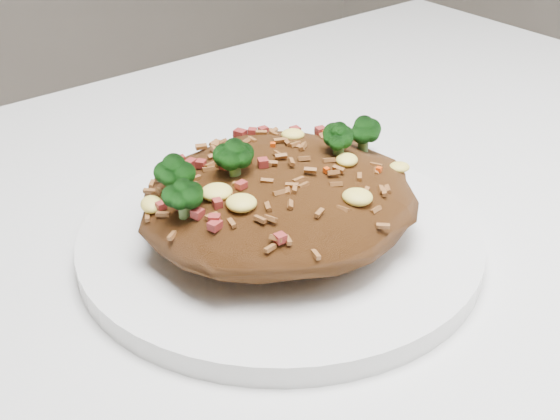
% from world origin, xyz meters
% --- Properties ---
extents(plate, '(0.26, 0.26, 0.01)m').
position_xyz_m(plate, '(0.10, 0.06, 0.76)').
color(plate, white).
rests_on(plate, dining_table).
extents(fried_rice, '(0.18, 0.16, 0.07)m').
position_xyz_m(fried_rice, '(0.10, 0.06, 0.79)').
color(fried_rice, brown).
rests_on(fried_rice, plate).
extents(fork, '(0.16, 0.06, 0.00)m').
position_xyz_m(fork, '(0.18, 0.14, 0.77)').
color(fork, silver).
rests_on(fork, plate).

